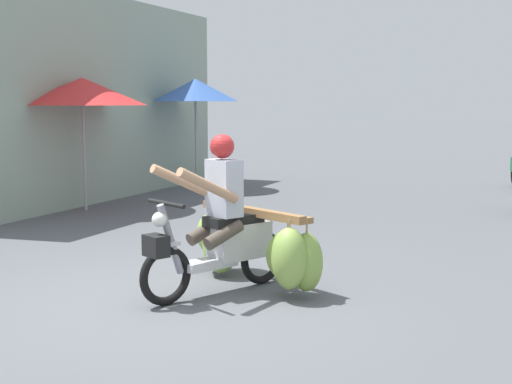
{
  "coord_description": "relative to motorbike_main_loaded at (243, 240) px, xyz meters",
  "views": [
    {
      "loc": [
        3.32,
        -5.68,
        1.89
      ],
      "look_at": [
        0.31,
        1.42,
        0.9
      ],
      "focal_mm": 49.42,
      "sensor_mm": 36.0,
      "label": 1
    }
  ],
  "objects": [
    {
      "name": "ground_plane",
      "position": [
        -0.43,
        -0.78,
        -0.49
      ],
      "size": [
        120.0,
        120.0,
        0.0
      ],
      "primitive_type": "plane",
      "color": "#56595E"
    },
    {
      "name": "motorbike_main_loaded",
      "position": [
        0.0,
        0.0,
        0.0
      ],
      "size": [
        1.8,
        1.98,
        1.58
      ],
      "color": "black",
      "rests_on": "ground"
    },
    {
      "name": "market_umbrella_near_shop",
      "position": [
        -4.19,
        6.95,
        1.65
      ],
      "size": [
        1.81,
        1.81,
        2.38
      ],
      "color": "#99999E",
      "rests_on": "ground"
    },
    {
      "name": "shopfront_building",
      "position": [
        -7.02,
        4.94,
        1.46
      ],
      "size": [
        4.17,
        8.12,
        3.89
      ],
      "color": "gray",
      "rests_on": "ground"
    },
    {
      "name": "market_umbrella_further_along",
      "position": [
        -4.64,
        3.64,
        1.58
      ],
      "size": [
        2.21,
        2.21,
        2.31
      ],
      "color": "#99999E",
      "rests_on": "ground"
    }
  ]
}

